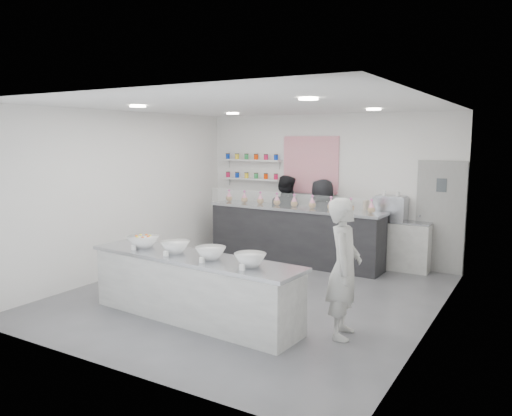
{
  "coord_description": "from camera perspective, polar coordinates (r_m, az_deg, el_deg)",
  "views": [
    {
      "loc": [
        3.99,
        -6.66,
        2.51
      ],
      "look_at": [
        -0.17,
        0.4,
        1.36
      ],
      "focal_mm": 35.0,
      "sensor_mm": 36.0,
      "label": 1
    }
  ],
  "objects": [
    {
      "name": "prep_counter",
      "position": [
        7.06,
        -7.2,
        -9.02
      ],
      "size": [
        3.36,
        1.0,
        0.9
      ],
      "primitive_type": "cube",
      "rotation": [
        0.0,
        0.0,
        -0.07
      ],
      "color": "#ABAAA6",
      "rests_on": "floor"
    },
    {
      "name": "jar_shelf_upper",
      "position": [
        11.16,
        -0.5,
        5.48
      ],
      "size": [
        1.45,
        0.22,
        0.04
      ],
      "primitive_type": "cube",
      "color": "silver",
      "rests_on": "back_wall"
    },
    {
      "name": "preserve_jars",
      "position": [
        11.15,
        -0.55,
        4.76
      ],
      "size": [
        1.45,
        0.1,
        0.56
      ],
      "primitive_type": null,
      "color": "#CB1546",
      "rests_on": "jar_shelf_lower"
    },
    {
      "name": "prep_bowls",
      "position": [
        6.92,
        -7.28,
        -4.79
      ],
      "size": [
        2.39,
        0.69,
        0.16
      ],
      "primitive_type": null,
      "rotation": [
        0.0,
        0.0,
        -0.07
      ],
      "color": "white",
      "rests_on": "prep_counter"
    },
    {
      "name": "left_wall",
      "position": [
        9.53,
        -14.78,
        1.65
      ],
      "size": [
        0.0,
        6.0,
        6.0
      ],
      "primitive_type": "plane",
      "rotation": [
        1.57,
        0.0,
        1.57
      ],
      "color": "white",
      "rests_on": "floor"
    },
    {
      "name": "downlight_0",
      "position": [
        7.83,
        -13.36,
        11.23
      ],
      "size": [
        0.24,
        0.24,
        0.02
      ],
      "primitive_type": "cylinder",
      "color": "white",
      "rests_on": "ceiling"
    },
    {
      "name": "pattern_panel",
      "position": [
        10.58,
        6.25,
        4.92
      ],
      "size": [
        1.25,
        0.03,
        1.2
      ],
      "primitive_type": "cube",
      "color": "#E43258",
      "rests_on": "back_wall"
    },
    {
      "name": "cup_stacks",
      "position": [
        10.0,
        12.79,
        -0.17
      ],
      "size": [
        0.24,
        0.24,
        0.35
      ],
      "primitive_type": null,
      "color": "tan",
      "rests_on": "espresso_ledge"
    },
    {
      "name": "espresso_machine",
      "position": [
        9.87,
        15.12,
        -0.06
      ],
      "size": [
        0.59,
        0.41,
        0.45
      ],
      "primitive_type": "cube",
      "color": "#93969E",
      "rests_on": "espresso_ledge"
    },
    {
      "name": "cookie_bags",
      "position": [
        9.99,
        4.39,
        0.86
      ],
      "size": [
        3.34,
        0.26,
        0.26
      ],
      "primitive_type": null,
      "rotation": [
        0.0,
        0.0,
        -0.04
      ],
      "color": "pink",
      "rests_on": "back_bar"
    },
    {
      "name": "ceiling",
      "position": [
        7.78,
        -0.46,
        11.61
      ],
      "size": [
        6.0,
        6.0,
        0.0
      ],
      "primitive_type": "plane",
      "rotation": [
        3.14,
        0.0,
        0.0
      ],
      "color": "white",
      "rests_on": "floor"
    },
    {
      "name": "label_cards",
      "position": [
        6.51,
        -9.84,
        -6.08
      ],
      "size": [
        2.01,
        0.04,
        0.07
      ],
      "primitive_type": null,
      "color": "white",
      "rests_on": "prep_counter"
    },
    {
      "name": "back_door",
      "position": [
        9.88,
        20.3,
        -1.0
      ],
      "size": [
        0.88,
        0.04,
        2.1
      ],
      "primitive_type": "cube",
      "color": "gray",
      "rests_on": "floor"
    },
    {
      "name": "espresso_ledge",
      "position": [
        9.96,
        15.69,
        -4.1
      ],
      "size": [
        1.28,
        0.41,
        0.95
      ],
      "primitive_type": "cube",
      "color": "#ABAAA6",
      "rests_on": "floor"
    },
    {
      "name": "downlight_2",
      "position": [
        9.87,
        -2.69,
        10.72
      ],
      "size": [
        0.24,
        0.24,
        0.02
      ],
      "primitive_type": "cylinder",
      "color": "white",
      "rests_on": "ceiling"
    },
    {
      "name": "downlight_1",
      "position": [
        6.24,
        6.01,
        12.28
      ],
      "size": [
        0.24,
        0.24,
        0.02
      ],
      "primitive_type": "cylinder",
      "color": "white",
      "rests_on": "ceiling"
    },
    {
      "name": "downlight_3",
      "position": [
        8.67,
        13.3,
        10.9
      ],
      "size": [
        0.24,
        0.24,
        0.02
      ],
      "primitive_type": "cylinder",
      "color": "white",
      "rests_on": "ceiling"
    },
    {
      "name": "back_bar",
      "position": [
        10.1,
        4.35,
        -3.09
      ],
      "size": [
        3.7,
        0.81,
        1.14
      ],
      "primitive_type": "cube",
      "rotation": [
        0.0,
        0.0,
        -0.04
      ],
      "color": "black",
      "rests_on": "floor"
    },
    {
      "name": "woman_prep",
      "position": [
        6.4,
        10.04,
        -6.79
      ],
      "size": [
        0.55,
        0.72,
        1.78
      ],
      "primitive_type": "imported",
      "rotation": [
        0.0,
        0.0,
        1.78
      ],
      "color": "#B8B7B1",
      "rests_on": "floor"
    },
    {
      "name": "sneeze_guard",
      "position": [
        9.71,
        3.49,
        0.81
      ],
      "size": [
        3.63,
        0.15,
        0.31
      ],
      "primitive_type": "cube",
      "rotation": [
        0.0,
        0.0,
        -0.04
      ],
      "color": "white",
      "rests_on": "back_bar"
    },
    {
      "name": "staff_right",
      "position": [
        10.12,
        7.53,
        -1.51
      ],
      "size": [
        0.91,
        0.67,
        1.7
      ],
      "primitive_type": "imported",
      "rotation": [
        0.0,
        0.0,
        2.98
      ],
      "color": "black",
      "rests_on": "floor"
    },
    {
      "name": "jar_shelf_lower",
      "position": [
        11.18,
        -0.5,
        3.33
      ],
      "size": [
        1.45,
        0.22,
        0.04
      ],
      "primitive_type": "cube",
      "color": "silver",
      "rests_on": "back_wall"
    },
    {
      "name": "back_wall",
      "position": [
        10.5,
        8.01,
        2.4
      ],
      "size": [
        5.5,
        0.0,
        5.5
      ],
      "primitive_type": "plane",
      "rotation": [
        1.57,
        0.0,
        0.0
      ],
      "color": "white",
      "rests_on": "floor"
    },
    {
      "name": "right_wall",
      "position": [
        6.85,
        19.71,
        -0.96
      ],
      "size": [
        0.0,
        6.0,
        6.0
      ],
      "primitive_type": "plane",
      "rotation": [
        1.57,
        0.0,
        -1.57
      ],
      "color": "white",
      "rests_on": "floor"
    },
    {
      "name": "floor",
      "position": [
        8.16,
        -0.43,
        -9.92
      ],
      "size": [
        6.0,
        6.0,
        0.0
      ],
      "primitive_type": "plane",
      "color": "#515156",
      "rests_on": "ground"
    },
    {
      "name": "staff_left",
      "position": [
        10.53,
        3.34,
        -0.98
      ],
      "size": [
        0.88,
        0.71,
        1.74
      ],
      "primitive_type": "imported",
      "rotation": [
        0.0,
        0.0,
        3.08
      ],
      "color": "black",
      "rests_on": "floor"
    }
  ]
}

